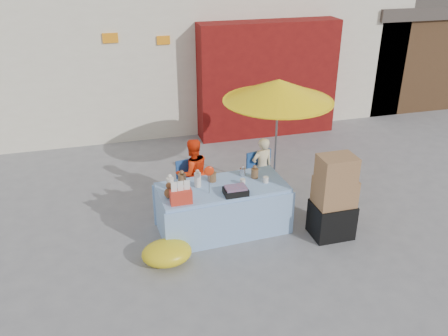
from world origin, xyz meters
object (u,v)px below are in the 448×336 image
object	(u,v)px
vendor_beige	(262,167)
market_table	(222,207)
chair_left	(195,195)
box_stack	(334,200)
chair_right	(264,186)
vendor_orange	(193,173)
umbrella	(278,91)

from	to	relation	value
vendor_beige	market_table	bearing A→B (deg)	31.07
chair_left	box_stack	bearing A→B (deg)	-47.35
chair_left	vendor_beige	world-z (taller)	vendor_beige
vendor_beige	chair_right	bearing A→B (deg)	77.32
chair_left	market_table	bearing A→B (deg)	-80.95
vendor_orange	chair_right	bearing A→B (deg)	162.48
vendor_orange	umbrella	distance (m)	2.01
chair_right	box_stack	xyz separation A→B (m)	(0.63, -1.36, 0.37)
market_table	chair_right	xyz separation A→B (m)	(0.97, 0.75, -0.15)
chair_left	umbrella	bearing A→B (deg)	-0.98
market_table	vendor_orange	distance (m)	0.96
market_table	chair_right	world-z (taller)	market_table
umbrella	box_stack	bearing A→B (deg)	-78.91
vendor_orange	box_stack	size ratio (longest dim) A/B	0.90
vendor_orange	box_stack	world-z (taller)	box_stack
vendor_beige	umbrella	size ratio (longest dim) A/B	0.53
chair_left	chair_right	size ratio (longest dim) A/B	1.00
chair_left	chair_right	world-z (taller)	same
chair_left	box_stack	size ratio (longest dim) A/B	0.62
chair_right	vendor_beige	world-z (taller)	vendor_beige
market_table	chair_left	bearing A→B (deg)	107.28
chair_right	vendor_orange	bearing A→B (deg)	162.48
umbrella	chair_left	bearing A→B (deg)	-169.62
market_table	vendor_orange	xyz separation A→B (m)	(-0.28, 0.89, 0.21)
chair_right	umbrella	distance (m)	1.69
chair_left	box_stack	distance (m)	2.35
market_table	umbrella	bearing A→B (deg)	36.10
market_table	vendor_orange	world-z (taller)	market_table
vendor_beige	umbrella	bearing A→B (deg)	-164.79
vendor_orange	box_stack	bearing A→B (deg)	130.00
market_table	umbrella	xyz separation A→B (m)	(1.27, 1.04, 1.49)
vendor_beige	box_stack	xyz separation A→B (m)	(0.62, -1.50, 0.07)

